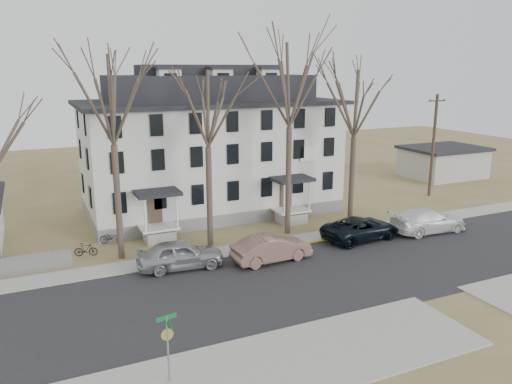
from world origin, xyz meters
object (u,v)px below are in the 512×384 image
car_white (428,221)px  street_sign (167,339)px  tree_mid_right (356,99)px  car_navy (361,229)px  bicycle_left (112,238)px  tree_center (290,79)px  car_tan (271,249)px  bicycle_right (86,250)px  car_silver (180,255)px  utility_pole_far (433,144)px  tree_far_left (110,93)px  tree_mid_left (207,103)px  boarding_house (210,148)px

car_white → street_sign: 24.25m
tree_mid_right → car_navy: size_ratio=2.23×
tree_mid_right → bicycle_left: (-17.63, 2.88, -9.16)m
tree_center → car_tan: bearing=-128.3°
bicycle_right → car_navy: bearing=-86.5°
car_tan → bicycle_left: size_ratio=3.01×
tree_center → car_silver: 14.03m
tree_mid_right → bicycle_right: bearing=176.5°
car_tan → bicycle_right: car_tan is taller
utility_pole_far → car_navy: size_ratio=1.66×
utility_pole_far → car_white: utility_pole_far is taller
car_silver → car_navy: 13.04m
tree_far_left → street_sign: (-0.64, -14.02, -8.48)m
tree_mid_left → bicycle_left: tree_mid_left is taller
car_silver → car_navy: bearing=-85.0°
tree_far_left → bicycle_right: tree_far_left is taller
utility_pole_far → tree_center: bearing=-166.5°
car_silver → bicycle_left: (-3.07, 6.15, -0.43)m
tree_mid_right → car_navy: tree_mid_right is taller
boarding_house → car_tan: boarding_house is taller
tree_far_left → car_white: tree_far_left is taller
car_silver → bicycle_right: (-4.98, 4.45, -0.44)m
tree_center → bicycle_left: 16.39m
tree_mid_left → car_navy: 13.75m
tree_mid_right → car_tan: bearing=-153.5°
tree_far_left → utility_pole_far: size_ratio=1.44×
car_silver → car_white: size_ratio=0.87×
tree_far_left → tree_mid_left: tree_far_left is taller
tree_mid_left → utility_pole_far: tree_mid_left is taller
tree_mid_right → street_sign: tree_mid_right is taller
boarding_house → tree_center: 10.39m
tree_mid_right → utility_pole_far: 13.55m
boarding_house → tree_mid_left: tree_mid_left is taller
car_silver → car_tan: 5.64m
tree_far_left → utility_pole_far: 30.29m
utility_pole_far → bicycle_right: size_ratio=6.48×
boarding_house → tree_far_left: tree_far_left is taller
tree_mid_left → car_tan: bearing=-61.5°
boarding_house → street_sign: boarding_house is taller
car_white → bicycle_right: size_ratio=4.03×
tree_mid_left → street_sign: bearing=-115.4°
utility_pole_far → street_sign: 35.35m
car_silver → utility_pole_far: bearing=-68.5°
car_navy → bicycle_right: 18.60m
tree_mid_left → street_sign: tree_mid_left is taller
car_tan → car_navy: (7.54, 1.06, -0.04)m
tree_mid_left → street_sign: (-6.64, -14.02, -7.74)m
tree_far_left → car_navy: size_ratio=2.40×
tree_far_left → bicycle_right: 10.18m
tree_center → car_white: bearing=-23.5°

